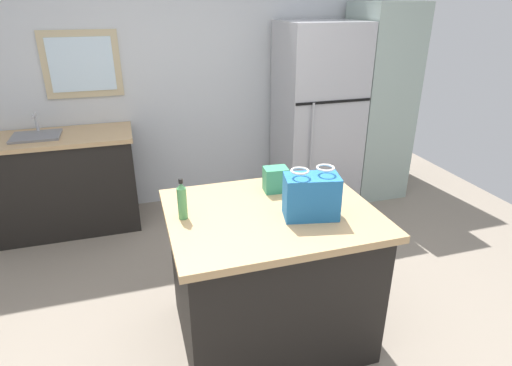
% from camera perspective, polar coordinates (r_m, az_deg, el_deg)
% --- Properties ---
extents(ground, '(6.55, 6.55, 0.00)m').
position_cam_1_polar(ground, '(2.87, -0.79, -21.56)').
color(ground, gray).
extents(back_wall, '(5.46, 0.13, 2.76)m').
position_cam_1_polar(back_wall, '(4.42, -10.10, 14.76)').
color(back_wall, silver).
rests_on(back_wall, ground).
extents(kitchen_island, '(1.20, 0.97, 0.91)m').
position_cam_1_polar(kitchen_island, '(2.70, 1.91, -12.24)').
color(kitchen_island, black).
rests_on(kitchen_island, ground).
extents(refrigerator, '(0.79, 0.73, 1.84)m').
position_cam_1_polar(refrigerator, '(4.48, 8.21, 8.95)').
color(refrigerator, '#B7B7BC').
rests_on(refrigerator, ground).
extents(tall_cabinet, '(0.57, 0.65, 2.02)m').
position_cam_1_polar(tall_cabinet, '(4.79, 16.02, 10.31)').
color(tall_cabinet, '#9EB2A8').
rests_on(tall_cabinet, ground).
extents(sink_counter, '(1.25, 0.62, 1.11)m').
position_cam_1_polar(sink_counter, '(4.31, -24.10, 0.19)').
color(sink_counter, black).
rests_on(sink_counter, ground).
extents(shopping_bag, '(0.33, 0.23, 0.29)m').
position_cam_1_polar(shopping_bag, '(2.36, 7.45, -1.76)').
color(shopping_bag, '#236BAD').
rests_on(shopping_bag, kitchen_island).
extents(small_box, '(0.16, 0.12, 0.16)m').
position_cam_1_polar(small_box, '(2.68, 2.65, 0.48)').
color(small_box, '#388E66').
rests_on(small_box, kitchen_island).
extents(bottle, '(0.05, 0.05, 0.24)m').
position_cam_1_polar(bottle, '(2.37, -9.92, -2.38)').
color(bottle, '#4C9956').
rests_on(bottle, kitchen_island).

